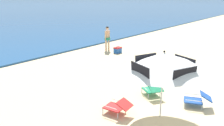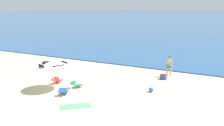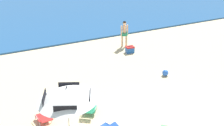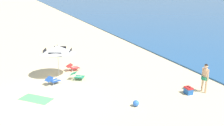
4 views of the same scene
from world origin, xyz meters
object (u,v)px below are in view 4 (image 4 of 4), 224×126
lounge_chair_under_umbrella (73,67)px  person_standing_near_shore (205,76)px  beach_umbrella_striped_main (58,50)px  lounge_chair_beside_umbrella (77,76)px  cooler_box (188,90)px  beach_towel (36,99)px  beach_ball (136,103)px  lounge_chair_facing_sea (53,80)px

lounge_chair_under_umbrella → person_standing_near_shore: (6.69, 6.01, 0.70)m
beach_umbrella_striped_main → lounge_chair_under_umbrella: bearing=122.1°
lounge_chair_beside_umbrella → cooler_box: lounge_chair_beside_umbrella is taller
person_standing_near_shore → beach_towel: size_ratio=0.94×
beach_ball → cooler_box: bearing=95.0°
beach_umbrella_striped_main → lounge_chair_beside_umbrella: 2.18m
lounge_chair_beside_umbrella → beach_ball: (4.95, 1.71, -0.11)m
lounge_chair_under_umbrella → beach_umbrella_striped_main: bearing=-57.9°
lounge_chair_beside_umbrella → person_standing_near_shore: 7.85m
cooler_box → lounge_chair_beside_umbrella: bearing=-131.8°
lounge_chair_beside_umbrella → person_standing_near_shore: person_standing_near_shore is taller
lounge_chair_under_umbrella → beach_ball: size_ratio=2.82×
person_standing_near_shore → beach_ball: 4.56m
beach_ball → beach_towel: size_ratio=0.18×
cooler_box → lounge_chair_under_umbrella: bearing=-142.7°
lounge_chair_beside_umbrella → beach_ball: size_ratio=3.07×
beach_ball → beach_towel: 5.42m
beach_umbrella_striped_main → lounge_chair_facing_sea: beach_umbrella_striped_main is taller
beach_umbrella_striped_main → cooler_box: 8.65m
lounge_chair_facing_sea → person_standing_near_shore: size_ratio=0.61×
cooler_box → beach_umbrella_striped_main: bearing=-133.6°
beach_umbrella_striped_main → lounge_chair_beside_umbrella: beach_umbrella_striped_main is taller
lounge_chair_facing_sea → beach_ball: bearing=35.2°
lounge_chair_beside_umbrella → lounge_chair_facing_sea: size_ratio=0.99×
lounge_chair_under_umbrella → cooler_box: size_ratio=1.83×
lounge_chair_beside_umbrella → lounge_chair_facing_sea: lounge_chair_facing_sea is taller
beach_umbrella_striped_main → cooler_box: beach_umbrella_striped_main is taller
person_standing_near_shore → beach_ball: (0.19, -4.49, -0.81)m
lounge_chair_under_umbrella → beach_ball: 7.05m
person_standing_near_shore → lounge_chair_facing_sea: bearing=-120.1°
beach_towel → person_standing_near_shore: bearing=73.7°
beach_towel → lounge_chair_under_umbrella: bearing=142.6°
lounge_chair_facing_sea → beach_ball: 5.80m
lounge_chair_under_umbrella → beach_towel: (4.04, -3.09, -0.27)m
lounge_chair_beside_umbrella → beach_ball: 5.24m
lounge_chair_facing_sea → beach_towel: lounge_chair_facing_sea is taller
lounge_chair_facing_sea → cooler_box: 8.15m
lounge_chair_beside_umbrella → beach_towel: size_ratio=0.56×
person_standing_near_shore → beach_ball: person_standing_near_shore is taller
lounge_chair_under_umbrella → lounge_chair_facing_sea: lounge_chair_facing_sea is taller
beach_towel → beach_umbrella_striped_main: bearing=149.7°
lounge_chair_under_umbrella → person_standing_near_shore: person_standing_near_shore is taller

